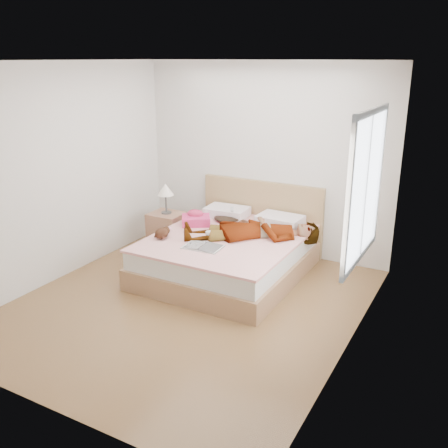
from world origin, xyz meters
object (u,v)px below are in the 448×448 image
nightstand (167,229)px  towel (196,219)px  bed (231,251)px  plush_toy (162,233)px  coffee_mug (209,235)px  magazine (203,247)px  phone (232,209)px  woman (253,227)px

nightstand → towel: bearing=-10.2°
bed → plush_toy: size_ratio=8.67×
coffee_mug → nightstand: 1.13m
bed → magazine: bearing=-97.4°
phone → plush_toy: bearing=-144.7°
bed → towel: bearing=168.4°
towel → coffee_mug: (0.44, -0.40, -0.03)m
magazine → towel: bearing=127.0°
magazine → nightstand: size_ratio=0.48×
magazine → plush_toy: size_ratio=1.95×
phone → towel: (-0.36, -0.36, -0.09)m
towel → plush_toy: (-0.08, -0.66, -0.01)m
coffee_mug → plush_toy: 0.58m
woman → phone: 0.64m
nightstand → coffee_mug: bearing=-26.9°
woman → magazine: 0.74m
phone → towel: towel is taller
woman → magazine: size_ratio=3.67×
towel → magazine: bearing=-53.0°
nightstand → woman: bearing=-5.8°
woman → nightstand: 1.44m
bed → towel: size_ratio=4.46×
magazine → plush_toy: plush_toy is taller
woman → phone: woman is taller
coffee_mug → plush_toy: size_ratio=0.55×
coffee_mug → nightstand: (-0.99, 0.50, -0.23)m
magazine → plush_toy: bearing=176.7°
woman → towel: (-0.86, 0.04, -0.04)m
coffee_mug → plush_toy: plush_toy is taller
woman → bed: size_ratio=0.83×
phone → magazine: size_ratio=0.19×
coffee_mug → nightstand: nightstand is taller
bed → towel: bed is taller
woman → phone: size_ratio=19.47×
woman → magazine: bearing=-58.8°
bed → magazine: bed is taller
towel → nightstand: (-0.54, 0.10, -0.26)m
magazine → nightstand: bearing=143.5°
coffee_mug → magazine: bearing=-74.6°
phone → nightstand: size_ratio=0.09×
towel → coffee_mug: bearing=-42.3°
towel → coffee_mug: towel is taller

